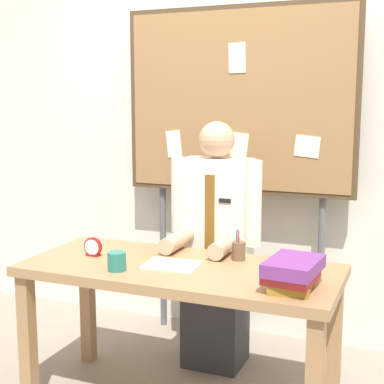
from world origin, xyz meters
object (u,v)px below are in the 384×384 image
desk (180,285)px  bulletin_board (238,105)px  coffee_mug (117,261)px  open_notebook (172,265)px  desk_clock (93,248)px  book_stack (292,273)px  pen_holder (239,251)px  person (215,254)px

desk → bulletin_board: bearing=90.0°
coffee_mug → open_notebook: bearing=37.4°
open_notebook → bulletin_board: bearing=88.0°
desk_clock → coffee_mug: bearing=-35.8°
open_notebook → desk_clock: bearing=178.8°
coffee_mug → desk_clock: bearing=144.2°
desk → book_stack: (0.60, -0.15, 0.18)m
bulletin_board → pen_holder: 1.06m
open_notebook → desk_clock: size_ratio=2.67×
open_notebook → desk: bearing=30.7°
book_stack → pen_holder: pen_holder is taller
open_notebook → desk_clock: desk_clock is taller
desk → person: 0.53m
person → coffee_mug: bearing=-109.5°
bulletin_board → pen_holder: size_ratio=13.50×
bulletin_board → open_notebook: (-0.03, -0.95, -0.78)m
pen_holder → open_notebook: bearing=-140.0°
person → bulletin_board: bearing=90.0°
desk → open_notebook: 0.11m
coffee_mug → pen_holder: bearing=38.9°
desk → person: bearing=90.0°
person → pen_holder: size_ratio=9.13×
coffee_mug → book_stack: bearing=2.4°
desk_clock → desk: bearing=1.2°
person → coffee_mug: (-0.25, -0.72, 0.12)m
book_stack → desk: bearing=165.8°
coffee_mug → pen_holder: (0.49, 0.40, 0.00)m
desk → bulletin_board: size_ratio=0.73×
person → bulletin_board: 0.95m
bulletin_board → pen_holder: bearing=-71.5°
bulletin_board → book_stack: bearing=-61.0°
desk → desk_clock: bearing=-178.8°
desk → book_stack: bearing=-14.2°
open_notebook → coffee_mug: bearing=-142.6°
person → open_notebook: 0.56m
bulletin_board → desk_clock: bulletin_board is taller
bulletin_board → desk: bearing=-90.0°
book_stack → desk_clock: size_ratio=3.12×
open_notebook → coffee_mug: coffee_mug is taller
book_stack → person: bearing=131.4°
desk → person: size_ratio=1.09×
bulletin_board → desk_clock: size_ratio=21.36×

